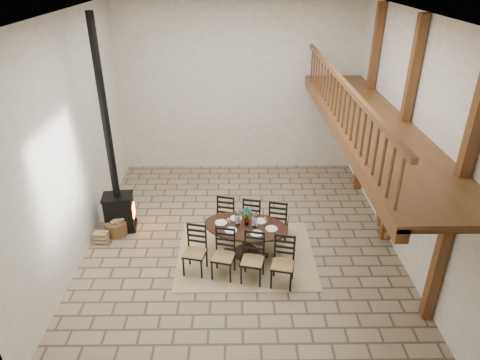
{
  "coord_description": "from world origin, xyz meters",
  "views": [
    {
      "loc": [
        -0.11,
        -8.34,
        5.86
      ],
      "look_at": [
        -0.01,
        0.4,
        1.35
      ],
      "focal_mm": 32.0,
      "sensor_mm": 36.0,
      "label": 1
    }
  ],
  "objects_px": {
    "wood_stove": "(116,188)",
    "log_basket": "(116,227)",
    "dining_table": "(245,242)",
    "log_stack": "(102,237)"
  },
  "relations": [
    {
      "from": "dining_table",
      "to": "log_stack",
      "type": "bearing_deg",
      "value": -176.53
    },
    {
      "from": "wood_stove",
      "to": "log_basket",
      "type": "height_order",
      "value": "wood_stove"
    },
    {
      "from": "wood_stove",
      "to": "log_basket",
      "type": "bearing_deg",
      "value": -112.53
    },
    {
      "from": "wood_stove",
      "to": "log_stack",
      "type": "height_order",
      "value": "wood_stove"
    },
    {
      "from": "dining_table",
      "to": "wood_stove",
      "type": "bearing_deg",
      "value": 171.83
    },
    {
      "from": "log_basket",
      "to": "log_stack",
      "type": "distance_m",
      "value": 0.45
    },
    {
      "from": "dining_table",
      "to": "log_basket",
      "type": "distance_m",
      "value": 3.21
    },
    {
      "from": "log_stack",
      "to": "dining_table",
      "type": "bearing_deg",
      "value": -9.57
    },
    {
      "from": "log_stack",
      "to": "log_basket",
      "type": "bearing_deg",
      "value": 56.34
    },
    {
      "from": "log_basket",
      "to": "log_stack",
      "type": "xyz_separation_m",
      "value": [
        -0.25,
        -0.37,
        -0.03
      ]
    }
  ]
}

